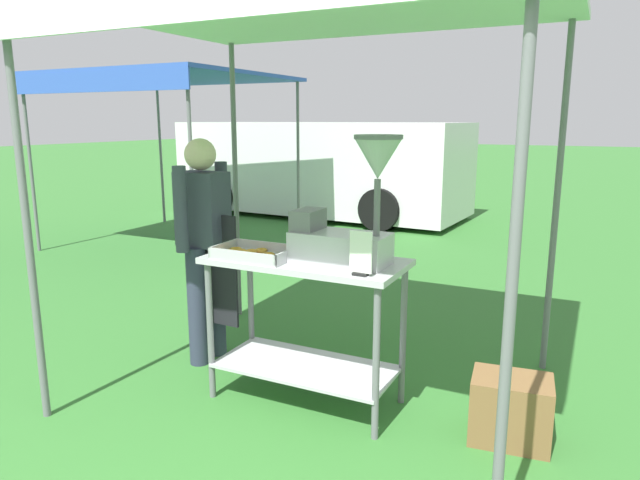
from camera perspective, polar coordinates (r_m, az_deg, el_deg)
The scene contains 10 objects.
ground_plane at distance 8.18m, azimuth 16.65°, elevation -0.80°, with size 70.00×70.00×0.00m, color #33702D.
stall_canopy at distance 3.45m, azimuth -0.80°, elevation 21.58°, with size 2.79×2.23×2.41m.
donut_cart at distance 3.49m, azimuth -1.46°, elevation -6.13°, with size 1.20×0.56×0.92m.
donut_tray at distance 3.45m, azimuth -6.55°, elevation -1.43°, with size 0.47×0.30×0.07m.
donut_fryer at distance 3.23m, azimuth 2.99°, elevation 2.32°, with size 0.63×0.28×0.74m.
menu_sign at distance 3.03m, azimuth 4.10°, elevation -1.69°, with size 0.13×0.05×0.24m.
vendor at distance 4.12m, azimuth -11.49°, elevation 0.09°, with size 0.45×0.53×1.61m.
supply_crate at distance 3.41m, azimuth 18.54°, elevation -15.79°, with size 0.45×0.35×0.37m.
van_white at distance 10.58m, azimuth 0.06°, elevation 7.30°, with size 5.39×2.35×1.69m.
neighbour_tent at distance 8.27m, azimuth -15.17°, elevation 15.12°, with size 2.85×2.69×2.33m.
Camera 1 is at (1.28, -1.89, 1.73)m, focal length 31.95 mm.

